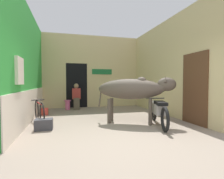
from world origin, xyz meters
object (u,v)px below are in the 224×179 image
(shopkeeper_seated, at_px, (76,96))
(bucket, at_px, (45,112))
(bicycle, at_px, (39,112))
(plastic_stool, at_px, (68,105))
(cow, at_px, (134,89))
(crate, at_px, (44,124))
(motorcycle_near, at_px, (159,111))

(shopkeeper_seated, bearing_deg, bucket, -139.41)
(bicycle, bearing_deg, plastic_stool, 71.23)
(shopkeeper_seated, xyz_separation_m, plastic_stool, (-0.39, 0.06, -0.40))
(plastic_stool, relative_size, bucket, 1.65)
(shopkeeper_seated, bearing_deg, cow, -64.15)
(shopkeeper_seated, height_order, crate, shopkeeper_seated)
(cow, distance_m, shopkeeper_seated, 3.51)
(crate, xyz_separation_m, bucket, (-0.22, 2.19, -0.01))
(cow, height_order, bicycle, cow)
(bicycle, relative_size, bucket, 6.13)
(cow, distance_m, plastic_stool, 3.81)
(cow, height_order, motorcycle_near, cow)
(cow, relative_size, bicycle, 1.43)
(bicycle, bearing_deg, motorcycle_near, -19.04)
(shopkeeper_seated, relative_size, bucket, 4.55)
(bucket, bearing_deg, motorcycle_near, -37.26)
(cow, height_order, plastic_stool, cow)
(motorcycle_near, height_order, crate, motorcycle_near)
(bicycle, xyz_separation_m, bucket, (0.00, 1.39, -0.22))
(bicycle, relative_size, crate, 3.62)
(motorcycle_near, distance_m, plastic_stool, 4.44)
(shopkeeper_seated, distance_m, crate, 3.45)
(shopkeeper_seated, bearing_deg, plastic_stool, 171.58)
(motorcycle_near, bearing_deg, crate, 173.56)
(shopkeeper_seated, relative_size, crate, 2.69)
(crate, relative_size, bucket, 1.69)
(cow, xyz_separation_m, bucket, (-2.77, 2.08, -0.89))
(motorcycle_near, xyz_separation_m, bicycle, (-3.35, 1.16, -0.08))
(motorcycle_near, distance_m, shopkeeper_seated, 4.19)
(shopkeeper_seated, height_order, bucket, shopkeeper_seated)
(cow, xyz_separation_m, plastic_stool, (-1.91, 3.20, -0.79))
(bicycle, relative_size, plastic_stool, 3.71)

